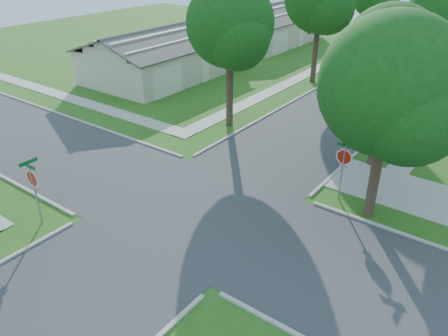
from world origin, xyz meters
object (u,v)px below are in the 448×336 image
at_px(tree_ne_corner, 392,92).
at_px(house_nw_near, 165,58).
at_px(tree_e_near, 390,60).
at_px(house_nw_far, 267,29).
at_px(tree_w_mid, 321,0).
at_px(car_curb_west, 390,59).
at_px(stop_sign_ne, 344,159).
at_px(car_curb_east, 381,88).
at_px(stop_sign_sw, 33,181).
at_px(tree_w_near, 231,28).

xyz_separation_m(tree_ne_corner, house_nw_near, (-22.35, 10.79, -4.08)).
height_order(tree_e_near, house_nw_far, tree_e_near).
relative_size(tree_e_near, tree_w_mid, 0.87).
bearing_deg(car_curb_west, tree_ne_corner, 98.76).
height_order(tree_e_near, car_curb_west, tree_e_near).
distance_m(stop_sign_ne, car_curb_west, 26.23).
distance_m(tree_ne_corner, car_curb_east, 17.86).
xyz_separation_m(tree_w_mid, car_curb_west, (3.44, 9.21, -5.86)).
distance_m(house_nw_near, car_curb_east, 18.10).
bearing_deg(car_curb_west, stop_sign_sw, 76.83).
xyz_separation_m(tree_w_near, car_curb_west, (3.44, 21.21, -5.49)).
relative_size(tree_w_mid, car_curb_west, 2.22).
bearing_deg(stop_sign_ne, car_curb_west, 103.02).
bearing_deg(car_curb_west, house_nw_far, -14.31).
bearing_deg(house_nw_near, house_nw_far, 90.00).
relative_size(tree_w_near, house_nw_near, 0.66).
bearing_deg(house_nw_near, tree_w_mid, 27.90).
xyz_separation_m(stop_sign_ne, tree_w_mid, (-9.34, 16.31, 4.46)).
bearing_deg(house_nw_far, stop_sign_ne, -52.84).
xyz_separation_m(tree_w_near, tree_w_mid, (0.00, 12.00, 0.37)).
xyz_separation_m(stop_sign_ne, house_nw_near, (-20.69, 10.30, -0.51)).
xyz_separation_m(stop_sign_sw, car_curb_west, (3.50, 34.92, -1.41)).
distance_m(stop_sign_sw, house_nw_far, 38.40).
distance_m(stop_sign_ne, house_nw_far, 34.26).
height_order(stop_sign_sw, tree_e_near, tree_e_near).
bearing_deg(house_nw_far, tree_w_near, -63.73).
relative_size(stop_sign_sw, car_curb_west, 0.69).
xyz_separation_m(tree_e_near, house_nw_near, (-20.74, 5.99, -4.13)).
bearing_deg(tree_w_mid, stop_sign_ne, -60.20).
relative_size(stop_sign_ne, tree_ne_corner, 0.34).
xyz_separation_m(house_nw_far, car_curb_east, (17.19, -11.41, -0.86)).
bearing_deg(car_curb_east, tree_w_mid, -178.78).
bearing_deg(house_nw_far, tree_ne_corner, -51.19).
bearing_deg(house_nw_far, car_curb_west, -6.86).
height_order(stop_sign_ne, house_nw_far, house_nw_far).
relative_size(house_nw_near, house_nw_far, 1.00).
xyz_separation_m(house_nw_far, car_curb_west, (14.79, -1.78, -0.89)).
distance_m(tree_w_near, tree_ne_corner, 12.02).
height_order(stop_sign_sw, house_nw_near, house_nw_near).
bearing_deg(house_nw_near, tree_w_near, -27.83).
bearing_deg(stop_sign_sw, stop_sign_ne, 45.00).
distance_m(stop_sign_sw, car_curb_west, 35.12).
bearing_deg(tree_w_mid, tree_ne_corner, -56.78).
xyz_separation_m(tree_ne_corner, car_curb_west, (-7.56, 26.01, -4.97)).
relative_size(tree_w_mid, house_nw_near, 0.70).
bearing_deg(stop_sign_ne, tree_w_near, 155.26).
distance_m(stop_sign_sw, tree_w_near, 14.30).
height_order(tree_w_mid, tree_ne_corner, tree_w_mid).
height_order(stop_sign_sw, tree_w_mid, tree_w_mid).
relative_size(stop_sign_sw, house_nw_near, 0.22).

